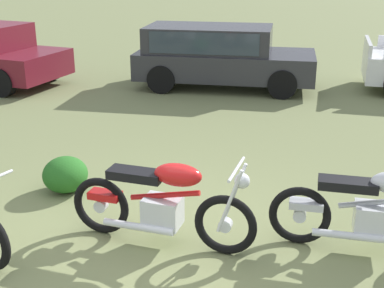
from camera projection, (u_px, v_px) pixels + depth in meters
name	position (u px, v px, depth m)	size (l,w,h in m)	color
ground_plane	(158.00, 250.00, 5.62)	(120.00, 120.00, 0.00)	olive
motorcycle_red	(163.00, 203.00, 5.60)	(2.11, 0.64, 1.02)	black
motorcycle_silver	(375.00, 211.00, 5.44)	(2.15, 0.64, 1.02)	black
car_charcoal	(217.00, 52.00, 12.25)	(4.13, 1.90, 1.43)	#2D2D33
shrub_low	(65.00, 174.00, 6.95)	(0.59, 0.62, 0.48)	#235F1E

